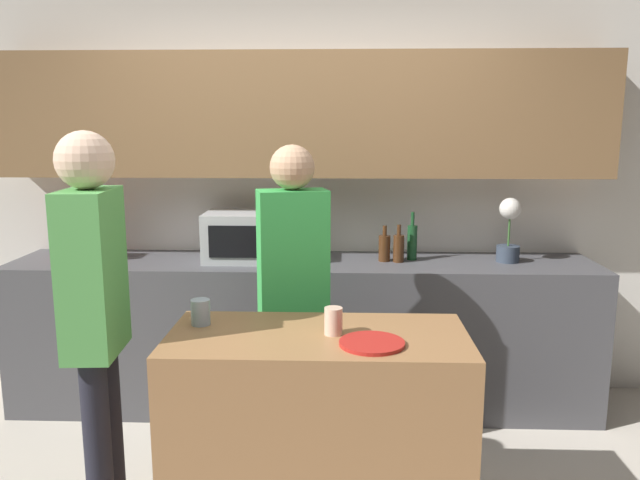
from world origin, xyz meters
TOP-DOWN VIEW (x-y plane):
  - back_wall at (0.00, 1.66)m, footprint 6.40×0.40m
  - back_counter at (0.00, 1.39)m, footprint 3.60×0.62m
  - kitchen_island at (0.15, 0.10)m, footprint 1.25×0.60m
  - microwave at (-0.34, 1.41)m, footprint 0.52×0.39m
  - toaster at (-1.34, 1.42)m, footprint 0.26×0.16m
  - potted_plant at (1.26, 1.42)m, footprint 0.14×0.14m
  - bottle_0 at (0.51, 1.41)m, footprint 0.07×0.07m
  - bottle_1 at (0.59, 1.38)m, footprint 0.07×0.07m
  - bottle_2 at (0.68, 1.46)m, footprint 0.06×0.06m
  - plate_on_island at (0.36, -0.03)m, footprint 0.26×0.26m
  - cup_0 at (-0.37, 0.20)m, footprint 0.08×0.08m
  - cup_1 at (0.21, 0.10)m, footprint 0.08×0.08m
  - person_left at (-0.76, 0.03)m, footprint 0.23×0.35m
  - person_center at (0.00, 0.66)m, footprint 0.38×0.27m

SIDE VIEW (x-z plane):
  - kitchen_island at x=0.15m, z-range 0.00..0.92m
  - back_counter at x=0.00m, z-range 0.00..0.94m
  - plate_on_island at x=0.36m, z-range 0.92..0.93m
  - cup_0 at x=-0.37m, z-range 0.92..1.03m
  - cup_1 at x=0.21m, z-range 0.92..1.03m
  - person_center at x=0.00m, z-range 0.16..1.84m
  - bottle_0 at x=0.51m, z-range 0.91..1.13m
  - bottle_1 at x=0.59m, z-range 0.91..1.14m
  - toaster at x=-1.34m, z-range 0.94..1.12m
  - person_left at x=-0.76m, z-range 0.18..1.93m
  - bottle_2 at x=0.68m, z-range 0.90..1.20m
  - microwave at x=-0.34m, z-range 0.94..1.24m
  - potted_plant at x=1.26m, z-range 0.94..1.33m
  - back_wall at x=0.00m, z-range 0.19..2.89m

